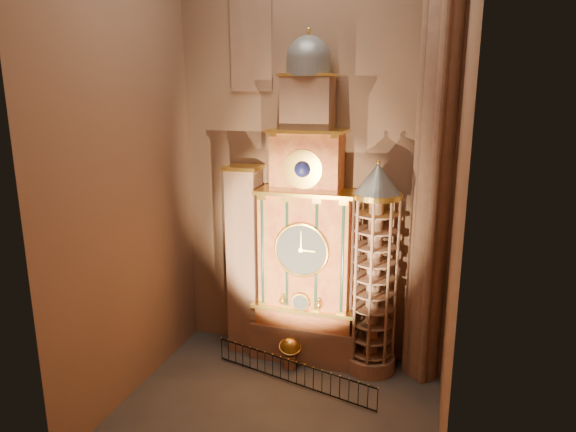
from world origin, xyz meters
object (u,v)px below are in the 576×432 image
(stair_turret, at_px, (374,272))
(iron_railing, at_px, (292,372))
(astronomical_clock, at_px, (307,237))
(celestial_globe, at_px, (290,350))
(portrait_tower, at_px, (245,260))

(stair_turret, distance_m, iron_railing, 6.29)
(astronomical_clock, xyz_separation_m, celestial_globe, (-0.47, -1.36, -5.67))
(astronomical_clock, height_order, iron_railing, astronomical_clock)
(portrait_tower, height_order, stair_turret, stair_turret)
(astronomical_clock, bearing_deg, stair_turret, -4.30)
(astronomical_clock, relative_size, portrait_tower, 1.64)
(portrait_tower, relative_size, iron_railing, 1.20)
(astronomical_clock, distance_m, stair_turret, 3.78)
(portrait_tower, xyz_separation_m, celestial_globe, (2.93, -1.38, -4.15))
(celestial_globe, bearing_deg, stair_turret, 15.48)
(portrait_tower, distance_m, celestial_globe, 5.26)
(astronomical_clock, height_order, stair_turret, astronomical_clock)
(celestial_globe, relative_size, iron_railing, 0.20)
(portrait_tower, distance_m, stair_turret, 6.91)
(stair_turret, bearing_deg, portrait_tower, 177.67)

